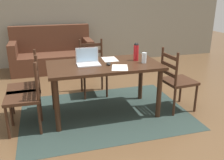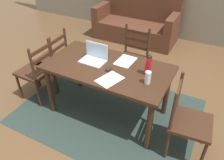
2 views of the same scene
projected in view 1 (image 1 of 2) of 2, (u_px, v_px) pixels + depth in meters
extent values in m
plane|color=brown|center=(105.00, 112.00, 3.77)|extent=(14.00, 14.00, 0.00)
cube|color=#283833|center=(105.00, 112.00, 3.77)|extent=(2.44, 1.78, 0.01)
cube|color=gray|center=(73.00, 8.00, 5.99)|extent=(8.00, 0.12, 2.70)
cube|color=#382114|center=(104.00, 65.00, 3.52)|extent=(1.58, 0.84, 0.04)
cylinder|color=#382114|center=(57.00, 106.00, 3.15)|extent=(0.07, 0.07, 0.72)
cylinder|color=#382114|center=(159.00, 94.00, 3.52)|extent=(0.07, 0.07, 0.72)
cylinder|color=#382114|center=(53.00, 87.00, 3.77)|extent=(0.07, 0.07, 0.72)
cylinder|color=#382114|center=(141.00, 79.00, 4.14)|extent=(0.07, 0.07, 0.72)
cube|color=#3D2316|center=(179.00, 81.00, 3.76)|extent=(0.48, 0.48, 0.04)
cylinder|color=#3D2316|center=(180.00, 90.00, 4.07)|extent=(0.04, 0.04, 0.43)
cylinder|color=#3D2316|center=(196.00, 98.00, 3.73)|extent=(0.04, 0.04, 0.43)
cylinder|color=#3D2316|center=(160.00, 93.00, 3.94)|extent=(0.04, 0.04, 0.43)
cylinder|color=#3D2316|center=(174.00, 102.00, 3.60)|extent=(0.04, 0.04, 0.43)
cylinder|color=#3D2316|center=(162.00, 63.00, 3.77)|extent=(0.04, 0.04, 0.50)
cylinder|color=#3D2316|center=(177.00, 70.00, 3.44)|extent=(0.04, 0.04, 0.50)
cube|color=#3D2316|center=(168.00, 73.00, 3.64)|extent=(0.06, 0.36, 0.05)
cube|color=#3D2316|center=(169.00, 65.00, 3.60)|extent=(0.06, 0.36, 0.05)
cube|color=#3D2316|center=(170.00, 57.00, 3.56)|extent=(0.06, 0.36, 0.05)
cube|color=#3D2316|center=(24.00, 88.00, 3.48)|extent=(0.46, 0.46, 0.04)
cylinder|color=#3D2316|center=(11.00, 111.00, 3.33)|extent=(0.04, 0.04, 0.43)
cylinder|color=#3D2316|center=(12.00, 100.00, 3.67)|extent=(0.04, 0.04, 0.43)
cylinder|color=#3D2316|center=(40.00, 107.00, 3.44)|extent=(0.04, 0.04, 0.43)
cylinder|color=#3D2316|center=(39.00, 97.00, 3.78)|extent=(0.04, 0.04, 0.43)
cylinder|color=#3D2316|center=(38.00, 74.00, 3.28)|extent=(0.04, 0.04, 0.50)
cylinder|color=#3D2316|center=(36.00, 66.00, 3.62)|extent=(0.04, 0.04, 0.50)
cube|color=#3D2316|center=(38.00, 77.00, 3.49)|extent=(0.04, 0.36, 0.05)
cube|color=#3D2316|center=(37.00, 68.00, 3.45)|extent=(0.04, 0.36, 0.05)
cube|color=#3D2316|center=(36.00, 60.00, 3.40)|extent=(0.04, 0.36, 0.05)
cube|color=#3D2316|center=(94.00, 70.00, 4.30)|extent=(0.45, 0.45, 0.04)
cylinder|color=#3D2316|center=(107.00, 85.00, 4.25)|extent=(0.04, 0.04, 0.43)
cylinder|color=#3D2316|center=(85.00, 87.00, 4.16)|extent=(0.04, 0.04, 0.43)
cylinder|color=#3D2316|center=(102.00, 78.00, 4.59)|extent=(0.04, 0.04, 0.43)
cylinder|color=#3D2316|center=(82.00, 80.00, 4.50)|extent=(0.04, 0.04, 0.43)
cylinder|color=#3D2316|center=(102.00, 53.00, 4.44)|extent=(0.04, 0.04, 0.50)
cylinder|color=#3D2316|center=(80.00, 54.00, 4.35)|extent=(0.04, 0.04, 0.50)
cube|color=#3D2316|center=(91.00, 59.00, 4.43)|extent=(0.36, 0.03, 0.05)
cube|color=#3D2316|center=(91.00, 52.00, 4.39)|extent=(0.36, 0.03, 0.05)
cube|color=#3D2316|center=(91.00, 45.00, 4.35)|extent=(0.36, 0.03, 0.05)
cube|color=#3D2316|center=(23.00, 98.00, 3.17)|extent=(0.45, 0.45, 0.04)
cylinder|color=#3D2316|center=(7.00, 123.00, 3.03)|extent=(0.04, 0.04, 0.43)
cylinder|color=#3D2316|center=(11.00, 110.00, 3.38)|extent=(0.04, 0.04, 0.43)
cylinder|color=#3D2316|center=(40.00, 119.00, 3.12)|extent=(0.04, 0.04, 0.43)
cylinder|color=#3D2316|center=(40.00, 106.00, 3.47)|extent=(0.04, 0.04, 0.43)
cylinder|color=#3D2316|center=(37.00, 83.00, 2.96)|extent=(0.04, 0.04, 0.50)
cylinder|color=#3D2316|center=(37.00, 73.00, 3.31)|extent=(0.04, 0.04, 0.50)
cube|color=#3D2316|center=(38.00, 85.00, 3.17)|extent=(0.03, 0.36, 0.05)
cube|color=#3D2316|center=(37.00, 76.00, 3.13)|extent=(0.03, 0.36, 0.05)
cube|color=#3D2316|center=(36.00, 66.00, 3.09)|extent=(0.03, 0.36, 0.05)
cube|color=#512D1E|center=(53.00, 62.00, 5.72)|extent=(1.80, 0.80, 0.40)
cube|color=#512D1E|center=(50.00, 38.00, 5.82)|extent=(1.80, 0.20, 0.60)
cube|color=#512D1E|center=(88.00, 45.00, 5.81)|extent=(0.16, 0.80, 0.30)
cube|color=#512D1E|center=(13.00, 49.00, 5.38)|extent=(0.16, 0.80, 0.30)
cube|color=silver|center=(89.00, 64.00, 3.46)|extent=(0.32, 0.23, 0.02)
cube|color=silver|center=(87.00, 55.00, 3.51)|extent=(0.32, 0.02, 0.21)
cube|color=#A5CCEA|center=(87.00, 55.00, 3.51)|extent=(0.30, 0.01, 0.19)
cylinder|color=red|center=(136.00, 53.00, 3.66)|extent=(0.07, 0.07, 0.23)
sphere|color=black|center=(136.00, 45.00, 3.62)|extent=(0.07, 0.07, 0.07)
cylinder|color=silver|center=(144.00, 58.00, 3.54)|extent=(0.07, 0.07, 0.15)
ellipsoid|color=black|center=(109.00, 64.00, 3.46)|extent=(0.07, 0.11, 0.03)
cube|color=black|center=(78.00, 60.00, 3.68)|extent=(0.06, 0.17, 0.02)
cube|color=white|center=(120.00, 68.00, 3.34)|extent=(0.29, 0.35, 0.00)
cube|color=white|center=(110.00, 59.00, 3.75)|extent=(0.22, 0.30, 0.00)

